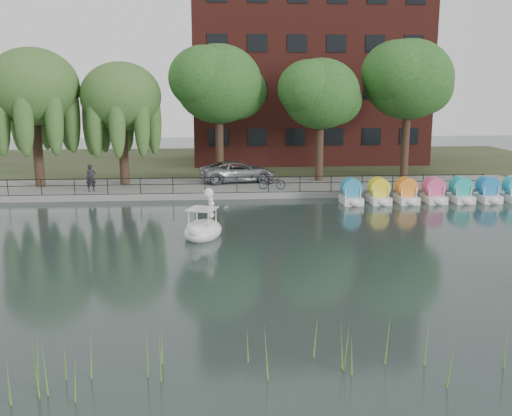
{
  "coord_description": "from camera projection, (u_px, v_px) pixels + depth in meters",
  "views": [
    {
      "loc": [
        -1.48,
        -22.05,
        6.77
      ],
      "look_at": [
        0.5,
        4.0,
        1.3
      ],
      "focal_mm": 40.0,
      "sensor_mm": 36.0,
      "label": 1
    }
  ],
  "objects": [
    {
      "name": "apartment_building",
      "position": [
        306.0,
        59.0,
        50.87
      ],
      "size": [
        20.0,
        10.07,
        18.0
      ],
      "color": "#4C1E16",
      "rests_on": "land_strip"
    },
    {
      "name": "kerb",
      "position": [
        237.0,
        196.0,
        35.72
      ],
      "size": [
        40.0,
        0.25,
        0.4
      ],
      "primitive_type": "cube",
      "color": "gray",
      "rests_on": "ground_plane"
    },
    {
      "name": "pedestrian",
      "position": [
        91.0,
        176.0,
        35.86
      ],
      "size": [
        0.85,
        0.73,
        1.98
      ],
      "primitive_type": "imported",
      "rotation": [
        0.0,
        0.0,
        0.41
      ],
      "color": "black",
      "rests_on": "promenade"
    },
    {
      "name": "minivan",
      "position": [
        238.0,
        170.0,
        39.7
      ],
      "size": [
        4.04,
        6.47,
        1.67
      ],
      "primitive_type": "imported",
      "rotation": [
        0.0,
        0.0,
        1.8
      ],
      "color": "gray",
      "rests_on": "promenade"
    },
    {
      "name": "ground_plane",
      "position": [
        251.0,
        260.0,
        23.02
      ],
      "size": [
        120.0,
        120.0,
        0.0
      ],
      "primitive_type": "plane",
      "color": "#32413E"
    },
    {
      "name": "railing",
      "position": [
        237.0,
        180.0,
        35.72
      ],
      "size": [
        32.0,
        0.05,
        1.0
      ],
      "color": "black",
      "rests_on": "promenade"
    },
    {
      "name": "broadleaf_center",
      "position": [
        219.0,
        85.0,
        39.07
      ],
      "size": [
        6.0,
        6.0,
        9.25
      ],
      "color": "#473323",
      "rests_on": "promenade"
    },
    {
      "name": "bicycle",
      "position": [
        272.0,
        182.0,
        36.82
      ],
      "size": [
        0.8,
        1.78,
        1.0
      ],
      "primitive_type": "imported",
      "rotation": [
        0.0,
        0.0,
        1.45
      ],
      "color": "gray",
      "rests_on": "promenade"
    },
    {
      "name": "land_strip",
      "position": [
        229.0,
        162.0,
        52.26
      ],
      "size": [
        60.0,
        22.0,
        0.36
      ],
      "primitive_type": "cube",
      "color": "#47512D",
      "rests_on": "ground_plane"
    },
    {
      "name": "willow_left",
      "position": [
        33.0,
        87.0,
        36.75
      ],
      "size": [
        5.88,
        5.88,
        9.01
      ],
      "color": "#473323",
      "rests_on": "promenade"
    },
    {
      "name": "pedal_boat_row",
      "position": [
        434.0,
        192.0,
        34.62
      ],
      "size": [
        11.35,
        1.7,
        1.4
      ],
      "color": "white",
      "rests_on": "ground_plane"
    },
    {
      "name": "promenade",
      "position": [
        235.0,
        188.0,
        38.6
      ],
      "size": [
        40.0,
        6.0,
        0.4
      ],
      "primitive_type": "cube",
      "color": "gray",
      "rests_on": "ground_plane"
    },
    {
      "name": "willow_mid",
      "position": [
        121.0,
        97.0,
        37.77
      ],
      "size": [
        5.32,
        5.32,
        8.15
      ],
      "color": "#473323",
      "rests_on": "promenade"
    },
    {
      "name": "reed_bank",
      "position": [
        360.0,
        349.0,
        13.78
      ],
      "size": [
        24.0,
        2.4,
        1.2
      ],
      "color": "#669938",
      "rests_on": "ground_plane"
    },
    {
      "name": "broadleaf_right",
      "position": [
        321.0,
        95.0,
        39.24
      ],
      "size": [
        5.4,
        5.4,
        8.32
      ],
      "color": "#473323",
      "rests_on": "promenade"
    },
    {
      "name": "swan_boat",
      "position": [
        203.0,
        227.0,
        26.51
      ],
      "size": [
        2.38,
        2.95,
        2.17
      ],
      "rotation": [
        0.0,
        0.0,
        -0.34
      ],
      "color": "white",
      "rests_on": "ground_plane"
    },
    {
      "name": "broadleaf_far",
      "position": [
        409.0,
        80.0,
        40.49
      ],
      "size": [
        6.3,
        6.3,
        9.71
      ],
      "color": "#473323",
      "rests_on": "promenade"
    }
  ]
}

